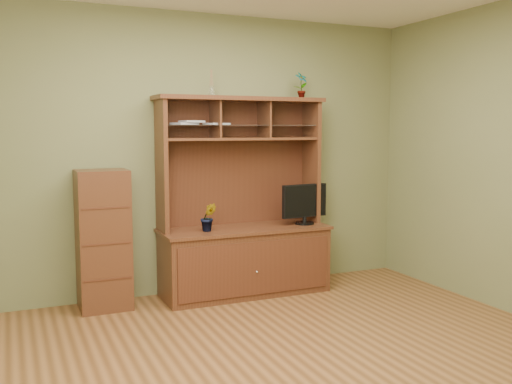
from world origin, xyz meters
TOP-DOWN VIEW (x-y plane):
  - room at (0.00, 0.00)m, footprint 4.54×4.04m
  - media_hutch at (0.36, 1.73)m, footprint 1.66×0.61m
  - monitor at (0.98, 1.65)m, footprint 0.50×0.19m
  - orchid_plant at (-0.03, 1.65)m, footprint 0.17×0.15m
  - top_plant at (1.02, 1.80)m, footprint 0.16×0.12m
  - reed_diffuser at (0.07, 1.81)m, footprint 0.05×0.05m
  - magazines at (-0.07, 1.80)m, footprint 0.57×0.23m
  - side_cabinet at (-0.96, 1.78)m, footprint 0.44×0.40m

SIDE VIEW (x-z plane):
  - media_hutch at x=0.36m, z-range -0.43..1.47m
  - side_cabinet at x=-0.96m, z-range 0.00..1.24m
  - orchid_plant at x=-0.03m, z-range 0.65..0.91m
  - monitor at x=0.98m, z-range 0.66..1.06m
  - room at x=0.00m, z-range -0.02..2.72m
  - magazines at x=-0.07m, z-range 1.63..1.67m
  - reed_diffuser at x=0.07m, z-range 1.87..2.13m
  - top_plant at x=1.02m, z-range 1.90..2.16m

